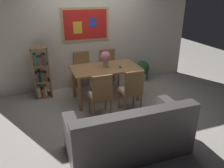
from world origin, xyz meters
TOP-DOWN VIEW (x-y plane):
  - ground_plane at (0.00, 0.00)m, footprint 12.00×12.00m
  - wall_back_with_painting at (-0.00, 1.36)m, footprint 5.20×0.14m
  - dining_table at (0.03, 0.40)m, footprint 1.46×0.83m
  - dining_chair_near_left at (-0.31, -0.35)m, footprint 0.40×0.41m
  - dining_chair_far_right at (0.37, 1.15)m, footprint 0.40×0.41m
  - dining_chair_far_left at (-0.30, 1.16)m, footprint 0.40×0.41m
  - dining_chair_near_right at (0.32, -0.35)m, footprint 0.40×0.41m
  - leather_couch at (-0.22, -1.44)m, footprint 1.80×0.84m
  - bookshelf at (-1.29, 1.02)m, footprint 0.36×0.28m
  - potted_ivy at (1.35, 1.16)m, footprint 0.36×0.36m
  - flower_vase at (0.05, 0.43)m, footprint 0.22×0.22m
  - tv_remote at (0.34, 0.31)m, footprint 0.08×0.16m

SIDE VIEW (x-z plane):
  - ground_plane at x=0.00m, z-range 0.00..0.00m
  - potted_ivy at x=1.35m, z-range 0.01..0.56m
  - leather_couch at x=-0.22m, z-range -0.11..0.73m
  - dining_chair_near_left at x=-0.31m, z-range 0.08..0.99m
  - dining_chair_far_right at x=0.37m, z-range 0.08..0.99m
  - dining_chair_far_left at x=-0.30m, z-range 0.08..0.99m
  - dining_chair_near_right at x=0.32m, z-range 0.08..0.99m
  - bookshelf at x=-1.29m, z-range -0.02..1.14m
  - dining_table at x=0.03m, z-range 0.27..1.03m
  - tv_remote at x=0.34m, z-range 0.75..0.78m
  - flower_vase at x=0.05m, z-range 0.79..1.14m
  - wall_back_with_painting at x=0.00m, z-range 0.00..2.60m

